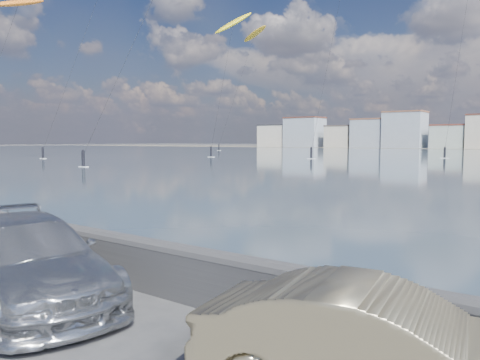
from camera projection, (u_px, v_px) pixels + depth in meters
name	position (u px, v px, depth m)	size (l,w,h in m)	color
ground	(28.00, 341.00, 6.99)	(700.00, 700.00, 0.00)	#333335
seawall	(159.00, 265.00, 9.11)	(400.00, 0.36, 1.08)	#28282B
car_silver	(28.00, 260.00, 8.69)	(2.18, 5.37, 1.56)	#B1B3B9
car_champagne	(379.00, 349.00, 5.18)	(1.46, 4.20, 1.38)	tan
kitesurfer_4	(254.00, 35.00, 146.14)	(8.65, 15.37, 38.96)	#BF8C19
kitesurfer_11	(18.00, 5.00, 72.26)	(3.85, 14.21, 26.24)	orange
kitesurfer_17	(233.00, 25.00, 93.99)	(8.12, 15.66, 29.51)	yellow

